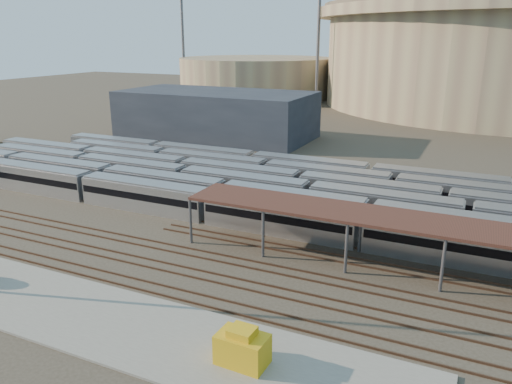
{
  "coord_description": "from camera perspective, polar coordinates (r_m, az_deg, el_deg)",
  "views": [
    {
      "loc": [
        19.63,
        -41.3,
        21.56
      ],
      "look_at": [
        -5.2,
        12.0,
        3.13
      ],
      "focal_mm": 35.0,
      "sensor_mm": 36.0,
      "label": 1
    }
  ],
  "objects": [
    {
      "name": "empty_tracks",
      "position": [
        46.52,
        -3.09,
        -10.11
      ],
      "size": [
        170.0,
        9.62,
        0.18
      ],
      "color": "#4C3323",
      "rests_on": "ground"
    },
    {
      "name": "floodlight_0",
      "position": [
        159.23,
        7.12,
        16.95
      ],
      "size": [
        4.0,
        1.0,
        38.4
      ],
      "color": "#545458",
      "rests_on": "ground"
    },
    {
      "name": "yellow_equipment",
      "position": [
        35.44,
        -1.57,
        -17.51
      ],
      "size": [
        3.53,
        2.28,
        2.16
      ],
      "primitive_type": "cube",
      "rotation": [
        0.0,
        0.0,
        -0.04
      ],
      "color": "gold",
      "rests_on": "apron"
    },
    {
      "name": "secondary_arena",
      "position": [
        189.46,
        0.04,
        13.0
      ],
      "size": [
        56.0,
        56.0,
        14.0
      ],
      "primitive_type": "cylinder",
      "color": "#978A66",
      "rests_on": "ground"
    },
    {
      "name": "subway_trains",
      "position": [
        66.36,
        5.44,
        0.0
      ],
      "size": [
        131.18,
        23.9,
        3.6
      ],
      "color": "silver",
      "rests_on": "ground"
    },
    {
      "name": "service_building",
      "position": [
        111.95,
        -4.6,
        8.84
      ],
      "size": [
        42.0,
        20.0,
        10.0
      ],
      "primitive_type": "cube",
      "color": "#1E232D",
      "rests_on": "ground"
    },
    {
      "name": "floodlight_3",
      "position": [
        203.47,
        17.33,
        16.4
      ],
      "size": [
        4.0,
        1.0,
        38.4
      ],
      "color": "#545458",
      "rests_on": "ground"
    },
    {
      "name": "floodlight_1",
      "position": [
        192.26,
        -8.36,
        16.96
      ],
      "size": [
        4.0,
        1.0,
        38.4
      ],
      "color": "#545458",
      "rests_on": "ground"
    },
    {
      "name": "ground",
      "position": [
        50.55,
        -0.41,
        -7.84
      ],
      "size": [
        420.0,
        420.0,
        0.0
      ],
      "primitive_type": "plane",
      "color": "#383026",
      "rests_on": "ground"
    },
    {
      "name": "apron",
      "position": [
        41.94,
        -16.02,
        -14.13
      ],
      "size": [
        50.0,
        9.0,
        0.2
      ],
      "primitive_type": "cube",
      "color": "gray",
      "rests_on": "ground"
    },
    {
      "name": "inspection_shed",
      "position": [
        48.3,
        26.23,
        -4.55
      ],
      "size": [
        60.3,
        6.0,
        5.3
      ],
      "color": "#545458",
      "rests_on": "ground"
    }
  ]
}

